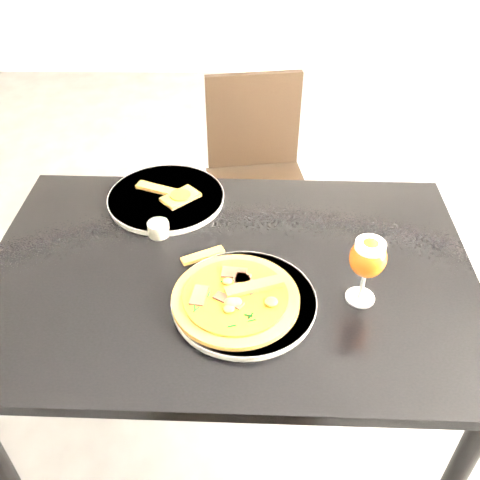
{
  "coord_description": "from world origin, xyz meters",
  "views": [
    {
      "loc": [
        -0.27,
        -1.0,
        1.64
      ],
      "look_at": [
        -0.28,
        -0.02,
        0.83
      ],
      "focal_mm": 40.0,
      "sensor_mm": 36.0,
      "label": 1
    }
  ],
  "objects_px": {
    "chair_far": "(257,176)",
    "beer_glass": "(368,258)",
    "dining_table": "(229,295)",
    "pizza": "(236,297)"
  },
  "relations": [
    {
      "from": "chair_far",
      "to": "pizza",
      "type": "distance_m",
      "value": 1.03
    },
    {
      "from": "chair_far",
      "to": "beer_glass",
      "type": "xyz_separation_m",
      "value": [
        0.22,
        -0.95,
        0.41
      ]
    },
    {
      "from": "dining_table",
      "to": "pizza",
      "type": "bearing_deg",
      "value": -79.51
    },
    {
      "from": "pizza",
      "to": "beer_glass",
      "type": "height_order",
      "value": "beer_glass"
    },
    {
      "from": "dining_table",
      "to": "chair_far",
      "type": "xyz_separation_m",
      "value": [
        0.09,
        0.86,
        -0.19
      ]
    },
    {
      "from": "dining_table",
      "to": "chair_far",
      "type": "bearing_deg",
      "value": 85.71
    },
    {
      "from": "dining_table",
      "to": "beer_glass",
      "type": "bearing_deg",
      "value": -16.15
    },
    {
      "from": "dining_table",
      "to": "chair_far",
      "type": "relative_size",
      "value": 1.44
    },
    {
      "from": "pizza",
      "to": "chair_far",
      "type": "bearing_deg",
      "value": 86.03
    },
    {
      "from": "dining_table",
      "to": "chair_far",
      "type": "distance_m",
      "value": 0.88
    }
  ]
}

